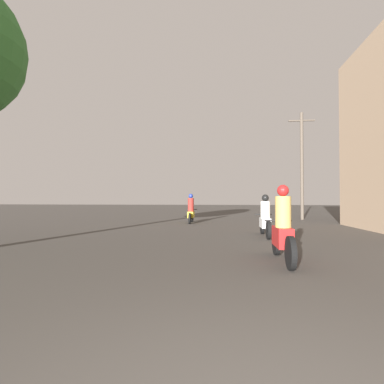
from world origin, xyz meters
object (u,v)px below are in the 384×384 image
Objects in this scene: motorcycle_yellow at (191,211)px; motorcycle_red at (283,231)px; motorcycle_white at (265,219)px; utility_pole_far at (302,163)px.

motorcycle_red is at bearing -63.42° from motorcycle_yellow.
motorcycle_red is 1.00× the size of motorcycle_white.
motorcycle_white is 6.28m from motorcycle_yellow.
utility_pole_far is at bearing 35.46° from motorcycle_yellow.
motorcycle_red is 13.64m from utility_pole_far.
motorcycle_red reaches higher than motorcycle_yellow.
utility_pole_far is (3.48, 8.63, 2.92)m from motorcycle_white.
motorcycle_yellow is (-2.92, 9.61, -0.02)m from motorcycle_red.
motorcycle_red is 4.18m from motorcycle_white.
motorcycle_yellow is at bearing -154.24° from utility_pole_far.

